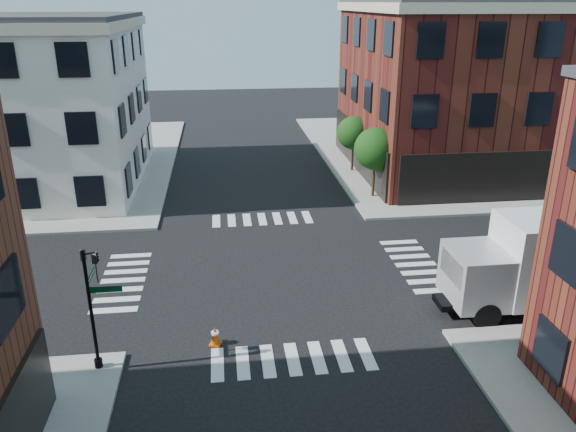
# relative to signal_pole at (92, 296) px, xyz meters

# --- Properties ---
(ground) EXTENTS (120.00, 120.00, 0.00)m
(ground) POSITION_rel_signal_pole_xyz_m (6.72, 6.68, -2.86)
(ground) COLOR black
(ground) RESTS_ON ground
(sidewalk_ne) EXTENTS (30.00, 30.00, 0.15)m
(sidewalk_ne) POSITION_rel_signal_pole_xyz_m (27.72, 27.68, -2.78)
(sidewalk_ne) COLOR gray
(sidewalk_ne) RESTS_ON ground
(building_ne) EXTENTS (25.00, 16.00, 12.00)m
(building_ne) POSITION_rel_signal_pole_xyz_m (27.22, 22.68, 3.14)
(building_ne) COLOR #401010
(building_ne) RESTS_ON ground
(tree_near) EXTENTS (2.69, 2.69, 4.49)m
(tree_near) POSITION_rel_signal_pole_xyz_m (14.28, 16.65, 0.30)
(tree_near) COLOR black
(tree_near) RESTS_ON ground
(tree_far) EXTENTS (2.43, 2.43, 4.07)m
(tree_far) POSITION_rel_signal_pole_xyz_m (14.28, 22.65, 0.02)
(tree_far) COLOR black
(tree_far) RESTS_ON ground
(signal_pole) EXTENTS (1.29, 1.24, 4.60)m
(signal_pole) POSITION_rel_signal_pole_xyz_m (0.00, 0.00, 0.00)
(signal_pole) COLOR black
(signal_pole) RESTS_ON ground
(box_truck) EXTENTS (8.99, 2.86, 4.05)m
(box_truck) POSITION_rel_signal_pole_xyz_m (17.96, 2.03, -0.75)
(box_truck) COLOR silver
(box_truck) RESTS_ON ground
(traffic_cone) EXTENTS (0.53, 0.53, 0.77)m
(traffic_cone) POSITION_rel_signal_pole_xyz_m (3.96, 0.98, -2.49)
(traffic_cone) COLOR #CA4708
(traffic_cone) RESTS_ON ground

